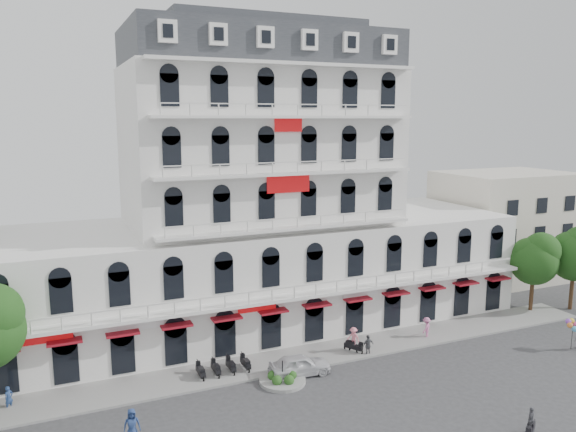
# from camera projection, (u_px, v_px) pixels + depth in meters

# --- Properties ---
(ground) EXTENTS (120.00, 120.00, 0.00)m
(ground) POSITION_uv_depth(u_px,v_px,m) (366.00, 415.00, 34.24)
(ground) COLOR #38383A
(ground) RESTS_ON ground
(sidewalk) EXTENTS (53.00, 4.00, 0.16)m
(sidewalk) POSITION_uv_depth(u_px,v_px,m) (304.00, 357.00, 42.36)
(sidewalk) COLOR gray
(sidewalk) RESTS_ON ground
(main_building) EXTENTS (45.00, 15.00, 25.80)m
(main_building) POSITION_uv_depth(u_px,v_px,m) (260.00, 211.00, 48.79)
(main_building) COLOR silver
(main_building) RESTS_ON ground
(flank_building_east) EXTENTS (14.00, 10.00, 12.00)m
(flank_building_east) POSITION_uv_depth(u_px,v_px,m) (504.00, 226.00, 63.06)
(flank_building_east) COLOR beige
(flank_building_east) RESTS_ON ground
(traffic_island) EXTENTS (3.20, 3.20, 1.60)m
(traffic_island) POSITION_uv_depth(u_px,v_px,m) (282.00, 379.00, 38.44)
(traffic_island) COLOR gray
(traffic_island) RESTS_ON ground
(parked_scooter_row) EXTENTS (4.40, 1.80, 1.10)m
(parked_scooter_row) POSITION_uv_depth(u_px,v_px,m) (224.00, 375.00, 39.70)
(parked_scooter_row) COLOR black
(parked_scooter_row) RESTS_ON ground
(tree_east_inner) EXTENTS (4.40, 4.37, 7.57)m
(tree_east_inner) POSITION_uv_depth(u_px,v_px,m) (535.00, 257.00, 51.81)
(tree_east_inner) COLOR #382314
(tree_east_inner) RESTS_ON ground
(tree_east_outer) EXTENTS (4.65, 4.65, 8.05)m
(tree_east_outer) POSITION_uv_depth(u_px,v_px,m) (576.00, 252.00, 52.42)
(tree_east_outer) COLOR #382314
(tree_east_outer) RESTS_ON ground
(parked_car) EXTENTS (4.54, 2.14, 1.50)m
(parked_car) POSITION_uv_depth(u_px,v_px,m) (300.00, 365.00, 39.53)
(parked_car) COLOR silver
(parked_car) RESTS_ON ground
(rider_northeast) EXTENTS (1.46, 1.15, 1.94)m
(rider_northeast) POSITION_uv_depth(u_px,v_px,m) (531.00, 423.00, 31.62)
(rider_northeast) COLOR black
(rider_northeast) RESTS_ON ground
(rider_center) EXTENTS (1.05, 1.54, 2.11)m
(rider_center) POSITION_uv_depth(u_px,v_px,m) (353.00, 340.00, 43.12)
(rider_center) COLOR black
(rider_center) RESTS_ON ground
(pedestrian_left) EXTENTS (0.99, 0.69, 1.92)m
(pedestrian_left) POSITION_uv_depth(u_px,v_px,m) (132.00, 425.00, 31.38)
(pedestrian_left) COLOR navy
(pedestrian_left) RESTS_ON ground
(pedestrian_mid) EXTENTS (0.99, 0.48, 1.65)m
(pedestrian_mid) POSITION_uv_depth(u_px,v_px,m) (368.00, 345.00, 42.76)
(pedestrian_mid) COLOR #515358
(pedestrian_mid) RESTS_ON ground
(pedestrian_right) EXTENTS (1.33, 1.17, 1.78)m
(pedestrian_right) POSITION_uv_depth(u_px,v_px,m) (426.00, 328.00, 46.12)
(pedestrian_right) COLOR #D06EA5
(pedestrian_right) RESTS_ON ground
(pedestrian_far) EXTENTS (0.66, 0.63, 1.51)m
(pedestrian_far) POSITION_uv_depth(u_px,v_px,m) (9.00, 398.00, 34.84)
(pedestrian_far) COLOR navy
(pedestrian_far) RESTS_ON ground
(balloon_vendor) EXTENTS (1.35, 1.26, 2.45)m
(balloon_vendor) POSITION_uv_depth(u_px,v_px,m) (576.00, 334.00, 43.76)
(balloon_vendor) COLOR #5A5A61
(balloon_vendor) RESTS_ON ground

